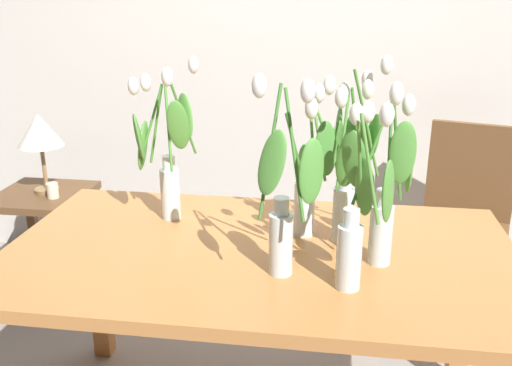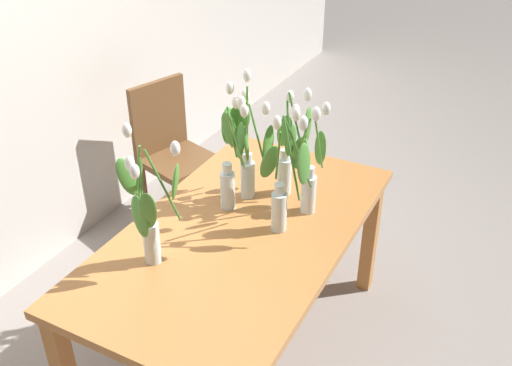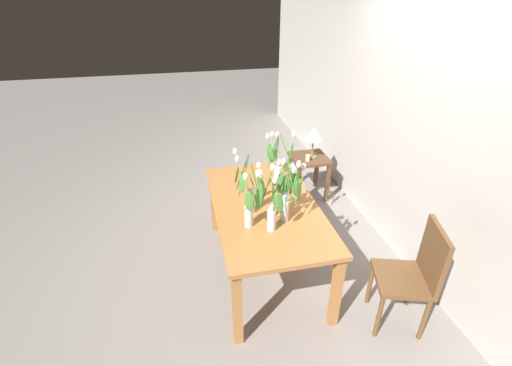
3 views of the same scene
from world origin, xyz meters
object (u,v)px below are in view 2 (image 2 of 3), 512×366
dining_table (240,246)px  dining_chair (171,146)px  tulip_vase_3 (149,215)px  tulip_vase_0 (308,175)px  tulip_vase_1 (232,165)px  tulip_vase_4 (285,187)px  tulip_vase_5 (290,156)px  tulip_vase_2 (246,150)px

dining_table → dining_chair: (0.84, 0.96, -0.12)m
tulip_vase_3 → tulip_vase_0: bearing=-31.4°
tulip_vase_0 → dining_chair: bearing=64.4°
tulip_vase_0 → dining_chair: size_ratio=0.56×
dining_table → tulip_vase_3: size_ratio=2.88×
tulip_vase_1 → tulip_vase_0: bearing=-68.9°
tulip_vase_3 → tulip_vase_4: size_ratio=0.96×
dining_chair → tulip_vase_5: bearing=-114.7°
tulip_vase_0 → tulip_vase_1: (-0.12, 0.32, 0.03)m
tulip_vase_1 → dining_table: bearing=-142.7°
tulip_vase_0 → tulip_vase_2: tulip_vase_2 is taller
tulip_vase_0 → dining_chair: (0.55, 1.15, -0.39)m
tulip_vase_1 → tulip_vase_4: 0.30m
tulip_vase_5 → tulip_vase_2: bearing=116.8°
tulip_vase_0 → tulip_vase_5: bearing=57.5°
tulip_vase_1 → dining_chair: bearing=51.2°
tulip_vase_1 → tulip_vase_2: 0.12m
dining_table → dining_chair: 1.28m
tulip_vase_1 → tulip_vase_3: (-0.52, 0.07, 0.02)m
dining_table → tulip_vase_1: (0.16, 0.12, 0.30)m
tulip_vase_2 → tulip_vase_3: 0.63m
tulip_vase_1 → tulip_vase_5: (0.20, -0.19, -0.00)m
tulip_vase_0 → tulip_vase_3: (-0.64, 0.39, 0.05)m
tulip_vase_4 → dining_chair: 1.42m
tulip_vase_0 → dining_chair: 1.34m
tulip_vase_5 → dining_chair: 1.21m
tulip_vase_4 → tulip_vase_5: (0.27, 0.10, -0.01)m
tulip_vase_4 → tulip_vase_3: bearing=140.9°
dining_table → tulip_vase_4: bearing=-60.1°
tulip_vase_2 → dining_table: bearing=-157.5°
dining_chair → tulip_vase_3: bearing=-147.2°
tulip_vase_4 → tulip_vase_0: bearing=-7.2°
dining_table → tulip_vase_1: tulip_vase_1 is taller
tulip_vase_1 → tulip_vase_4: bearing=-102.8°
tulip_vase_0 → dining_table: bearing=146.0°
tulip_vase_0 → tulip_vase_5: (0.08, 0.13, 0.03)m
tulip_vase_3 → dining_chair: size_ratio=0.60×
tulip_vase_1 → tulip_vase_5: 0.28m
tulip_vase_4 → dining_chair: size_ratio=0.63×
tulip_vase_2 → tulip_vase_5: size_ratio=1.07×
tulip_vase_1 → tulip_vase_5: tulip_vase_5 is taller
dining_table → tulip_vase_1: 0.36m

